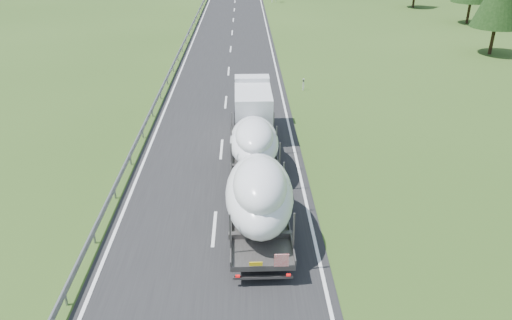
{
  "coord_description": "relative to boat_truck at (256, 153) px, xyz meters",
  "views": [
    {
      "loc": [
        1.48,
        -10.73,
        13.11
      ],
      "look_at": [
        2.05,
        12.48,
        1.89
      ],
      "focal_mm": 35.0,
      "sensor_mm": 36.0,
      "label": 1
    }
  ],
  "objects": [
    {
      "name": "boat_truck",
      "position": [
        0.0,
        0.0,
        0.0
      ],
      "size": [
        3.08,
        18.35,
        4.04
      ],
      "color": "silver",
      "rests_on": "ground"
    }
  ]
}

